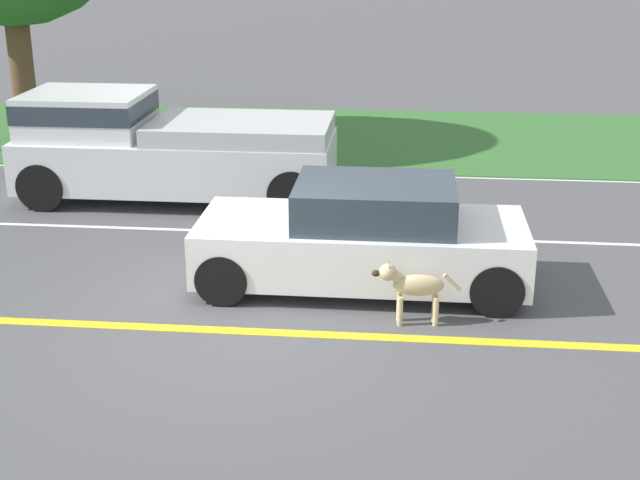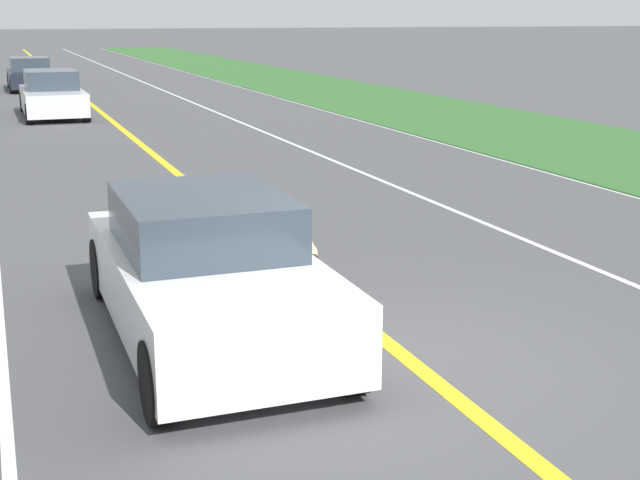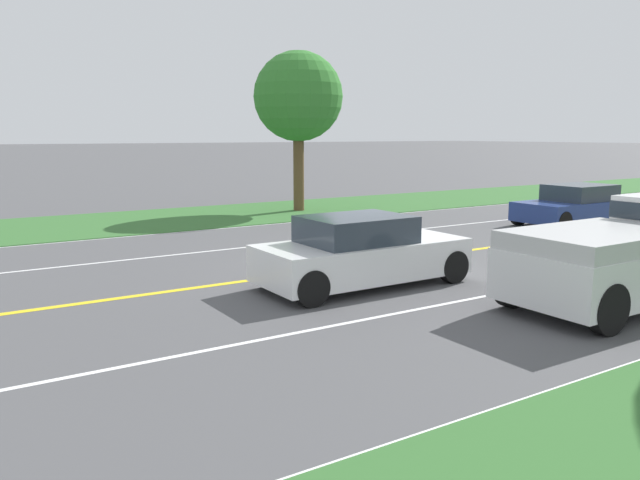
% 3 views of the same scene
% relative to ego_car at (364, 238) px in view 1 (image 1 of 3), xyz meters
% --- Properties ---
extents(ground_plane, '(400.00, 400.00, 0.00)m').
position_rel_ego_car_xyz_m(ground_plane, '(-1.57, 1.37, -0.66)').
color(ground_plane, '#4C4C4F').
extents(centre_divider_line, '(0.18, 160.00, 0.01)m').
position_rel_ego_car_xyz_m(centre_divider_line, '(-1.57, 1.37, -0.65)').
color(centre_divider_line, yellow).
rests_on(centre_divider_line, ground).
extents(lane_edge_line_right, '(0.14, 160.00, 0.01)m').
position_rel_ego_car_xyz_m(lane_edge_line_right, '(5.43, 1.37, -0.65)').
color(lane_edge_line_right, white).
rests_on(lane_edge_line_right, ground).
extents(lane_dash_same_dir, '(0.10, 160.00, 0.01)m').
position_rel_ego_car_xyz_m(lane_dash_same_dir, '(1.93, 1.37, -0.65)').
color(lane_dash_same_dir, white).
rests_on(lane_dash_same_dir, ground).
extents(grass_verge_right, '(6.00, 160.00, 0.03)m').
position_rel_ego_car_xyz_m(grass_verge_right, '(8.43, 1.37, -0.64)').
color(grass_verge_right, '#33662D').
rests_on(grass_verge_right, ground).
extents(ego_car, '(1.82, 4.24, 1.41)m').
position_rel_ego_car_xyz_m(ego_car, '(0.00, 0.00, 0.00)').
color(ego_car, white).
rests_on(ego_car, ground).
extents(dog, '(0.26, 1.07, 0.78)m').
position_rel_ego_car_xyz_m(dog, '(-1.14, -0.62, -0.17)').
color(dog, '#D1B784').
rests_on(dog, ground).
extents(pickup_truck, '(2.02, 5.30, 1.82)m').
position_rel_ego_car_xyz_m(pickup_truck, '(3.59, 3.63, 0.27)').
color(pickup_truck, silver).
rests_on(pickup_truck, ground).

